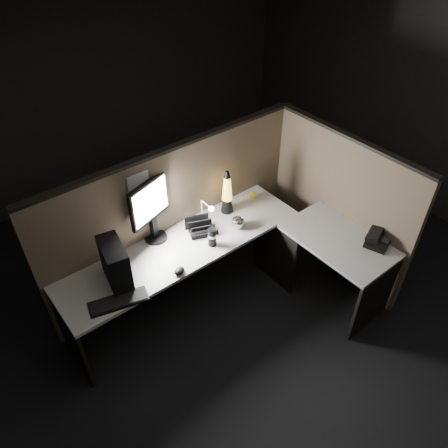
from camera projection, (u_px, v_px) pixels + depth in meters
floor at (238, 332)px, 4.04m from camera, size 6.00×6.00×0.00m
room_shell at (243, 189)px, 3.00m from camera, size 6.00×6.00×6.00m
partition_back at (176, 220)px, 4.11m from camera, size 2.66×0.06×1.50m
partition_right at (337, 208)px, 4.25m from camera, size 0.06×1.66×1.50m
desk at (237, 264)px, 3.90m from camera, size 2.60×1.60×0.73m
pc_tower at (115, 264)px, 3.42m from camera, size 0.23×0.39×0.38m
monitor at (151, 205)px, 3.71m from camera, size 0.46×0.21×0.61m
keyboard at (119, 302)px, 3.36m from camera, size 0.48×0.27×0.02m
mouse at (179, 271)px, 3.60m from camera, size 0.12×0.10×0.04m
clip_lamp at (207, 212)px, 3.99m from camera, size 0.05×0.20×0.26m
organizer at (201, 228)px, 3.99m from camera, size 0.28×0.26×0.17m
lava_lamp at (227, 195)px, 4.12m from camera, size 0.12×0.12×0.45m
travel_mug at (212, 237)px, 3.82m from camera, size 0.08×0.08×0.18m
steel_mug at (238, 223)px, 4.03m from camera, size 0.15×0.15×0.09m
figurine at (253, 194)px, 4.36m from camera, size 0.06×0.06×0.06m
pinned_paper at (139, 188)px, 3.58m from camera, size 0.19×0.00×0.28m
desk_phone at (377, 239)px, 3.85m from camera, size 0.27×0.27×0.13m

